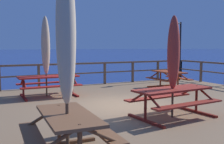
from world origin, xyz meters
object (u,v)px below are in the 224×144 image
Objects in this scene: picnic_table_mid_right at (173,96)px; patio_umbrella_tall_mid_left at (46,46)px; picnic_table_mid_centre at (49,81)px; patio_umbrella_tall_back_left at (173,53)px; lamp_post_hooked at (179,42)px; patio_umbrella_tall_mid_right at (66,33)px; picnic_table_front_left at (68,126)px; picnic_table_back_right at (169,76)px.

picnic_table_mid_right is 0.76× the size of patio_umbrella_tall_mid_left.
picnic_table_mid_centre is 4.97m from picnic_table_mid_right.
patio_umbrella_tall_back_left reaches higher than picnic_table_mid_centre.
patio_umbrella_tall_mid_left is 7.70m from lamp_post_hooked.
lamp_post_hooked is (5.30, 5.99, 1.55)m from picnic_table_mid_right.
patio_umbrella_tall_mid_right is 3.54m from patio_umbrella_tall_back_left.
patio_umbrella_tall_mid_left is 5.08m from patio_umbrella_tall_back_left.
patio_umbrella_tall_back_left is at bearing 22.16° from picnic_table_front_left.
patio_umbrella_tall_back_left is (3.25, 1.32, 1.14)m from picnic_table_front_left.
picnic_table_front_left is 3.69m from patio_umbrella_tall_back_left.
patio_umbrella_tall_back_left is (2.18, -4.48, 1.12)m from picnic_table_mid_centre.
patio_umbrella_tall_back_left reaches higher than picnic_table_back_right.
patio_umbrella_tall_mid_right reaches higher than picnic_table_back_right.
patio_umbrella_tall_mid_left is (-5.29, 0.60, 1.35)m from picnic_table_back_right.
picnic_table_front_left is at bearing -140.01° from picnic_table_back_right.
picnic_table_mid_centre is 5.11m from patio_umbrella_tall_back_left.
picnic_table_mid_centre is at bearing 79.50° from picnic_table_front_left.
picnic_table_mid_centre is 1.31× the size of picnic_table_back_right.
picnic_table_mid_right is (2.20, -4.46, -0.00)m from picnic_table_mid_centre.
picnic_table_mid_right is 1.12m from patio_umbrella_tall_back_left.
picnic_table_mid_centre is 5.25m from picnic_table_back_right.
picnic_table_front_left is 1.05× the size of picnic_table_back_right.
picnic_table_front_left is at bearing -157.84° from patio_umbrella_tall_back_left.
picnic_table_back_right is 3.44m from lamp_post_hooked.
lamp_post_hooked is (5.32, 6.02, 0.43)m from patio_umbrella_tall_back_left.
picnic_table_back_right is 8.36m from patio_umbrella_tall_mid_right.
picnic_table_back_right is (3.02, 3.94, -0.02)m from picnic_table_mid_right.
picnic_table_mid_centre is 0.69× the size of lamp_post_hooked.
picnic_table_mid_right is 1.35× the size of picnic_table_back_right.
lamp_post_hooked is (7.50, 1.53, 1.55)m from picnic_table_mid_centre.
picnic_table_back_right is 5.49m from patio_umbrella_tall_mid_left.
picnic_table_front_left is at bearing -157.66° from picnic_table_mid_right.
lamp_post_hooked reaches higher than patio_umbrella_tall_back_left.
patio_umbrella_tall_mid_left is at bearing 129.94° from picnic_table_mid_centre.
lamp_post_hooked reaches higher than patio_umbrella_tall_mid_left.
picnic_table_mid_centre is at bearing -50.06° from patio_umbrella_tall_mid_left.
picnic_table_back_right is at bearing 52.48° from picnic_table_mid_right.
picnic_table_mid_right is 0.71× the size of lamp_post_hooked.
picnic_table_back_right is 5.12m from patio_umbrella_tall_back_left.
picnic_table_front_left is 6.12m from patio_umbrella_tall_mid_left.
picnic_table_back_right is 0.64× the size of patio_umbrella_tall_back_left.
picnic_table_mid_right is at bearing -127.52° from picnic_table_back_right.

